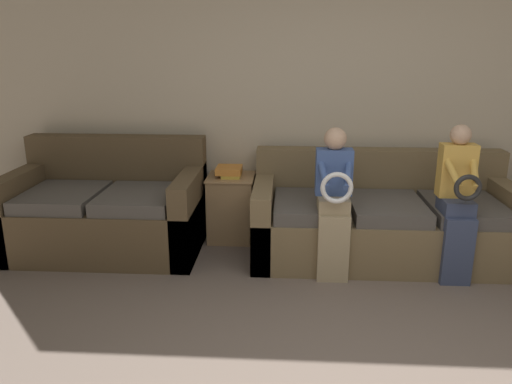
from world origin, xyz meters
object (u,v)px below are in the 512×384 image
at_px(child_left_seated, 334,196).
at_px(child_right_seated, 458,197).
at_px(couch_side, 108,212).
at_px(side_shelf, 231,207).
at_px(couch_main, 382,221).
at_px(book_stack, 230,171).

bearing_deg(child_left_seated, child_right_seated, 0.22).
relative_size(couch_side, side_shelf, 2.71).
bearing_deg(couch_main, couch_side, 179.94).
xyz_separation_m(couch_side, child_left_seated, (1.95, -0.42, 0.31)).
relative_size(child_right_seated, side_shelf, 1.97).
xyz_separation_m(child_right_seated, book_stack, (-1.82, 0.71, -0.00)).
distance_m(child_left_seated, child_right_seated, 0.93).
bearing_deg(child_left_seated, side_shelf, 140.66).
bearing_deg(couch_side, child_right_seated, -8.29).
bearing_deg(child_right_seated, book_stack, 158.54).
bearing_deg(book_stack, side_shelf, 13.03).
bearing_deg(child_right_seated, child_left_seated, -179.78).
bearing_deg(book_stack, couch_main, -12.40).
bearing_deg(book_stack, child_left_seated, -39.04).
bearing_deg(book_stack, child_right_seated, -21.46).
relative_size(couch_side, child_left_seated, 1.42).
bearing_deg(side_shelf, child_right_seated, -21.59).
bearing_deg(couch_main, child_right_seated, -41.85).
distance_m(couch_main, child_left_seated, 0.71).
distance_m(child_left_seated, side_shelf, 1.18).
height_order(side_shelf, book_stack, book_stack).
height_order(child_right_seated, book_stack, child_right_seated).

